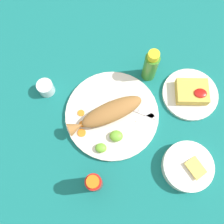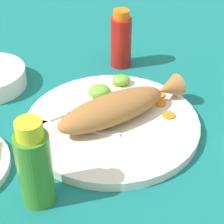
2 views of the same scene
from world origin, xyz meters
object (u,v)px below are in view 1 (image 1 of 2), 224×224
Objects in this scene: hot_sauce_bottle_red at (94,183)px; hot_sauce_bottle_green at (151,66)px; fork_far at (135,124)px; side_plate_fries at (190,94)px; fried_fish at (108,113)px; guacamole_bowl at (188,166)px; salt_cup at (46,88)px; main_plate at (112,114)px; fork_near at (136,111)px.

hot_sauce_bottle_green reaches higher than hot_sauce_bottle_red.
fork_far is 0.80× the size of side_plate_fries.
hot_sauce_bottle_red is 0.46m from hot_sauce_bottle_green.
side_plate_fries is (0.31, 0.09, -0.04)m from fried_fish.
hot_sauce_bottle_red reaches higher than guacamole_bowl.
hot_sauce_bottle_green is (0.19, 0.42, 0.01)m from hot_sauce_bottle_red.
guacamole_bowl is at bearing -58.74° from fried_fish.
salt_cup is 0.28× the size of side_plate_fries.
guacamole_bowl is (0.31, 0.06, -0.04)m from hot_sauce_bottle_red.
main_plate is 0.09m from fork_near.
guacamole_bowl is (0.17, -0.20, 0.00)m from fork_near.
hot_sauce_bottle_red reaches higher than fork_far.
side_plate_fries is 1.23× the size of guacamole_bowl.
fork_far is 0.36m from salt_cup.
salt_cup is 0.59m from guacamole_bowl.
salt_cup is at bearing -169.19° from hot_sauce_bottle_green.
salt_cup is (-0.34, 0.14, 0.00)m from fork_far.
guacamole_bowl is at bearing -28.76° from salt_cup.
hot_sauce_bottle_red is (-0.14, -0.26, 0.05)m from fork_near.
fork_near is at bearing 131.17° from guacamole_bowl.
fork_far is at bearing 57.21° from hot_sauce_bottle_red.
fork_far is (-0.01, -0.05, 0.00)m from fork_near.
side_plate_fries is (0.35, 0.34, -0.06)m from hot_sauce_bottle_red.
fork_far reaches higher than side_plate_fries.
main_plate is at bearing -129.24° from hot_sauce_bottle_green.
salt_cup is at bearing -172.66° from fork_near.
fried_fish is 1.79× the size of hot_sauce_bottle_green.
side_plate_fries is at bearing -27.71° from hot_sauce_bottle_green.
fried_fish reaches higher than guacamole_bowl.
guacamole_bowl is (0.12, -0.36, -0.05)m from hot_sauce_bottle_green.
hot_sauce_bottle_red is at bearing -136.10° from side_plate_fries.
fork_far is 1.18× the size of hot_sauce_bottle_red.
fried_fish is at bearing 133.14° from fork_far.
guacamole_bowl is at bearing 11.13° from hot_sauce_bottle_red.
fork_near reaches higher than side_plate_fries.
main_plate is 2.20× the size of hot_sauce_bottle_green.
main_plate is 2.05× the size of fork_far.
fried_fish reaches higher than fork_far.
guacamole_bowl reaches higher than salt_cup.
main_plate is 1.63× the size of side_plate_fries.
main_plate is 5.74× the size of salt_cup.
fork_near is at bearing -15.25° from fried_fish.
hot_sauce_bottle_red is at bearing -101.78° from main_plate.
hot_sauce_bottle_red reaches higher than side_plate_fries.
main_plate is 1.23× the size of fried_fish.
side_plate_fries is (0.30, 0.09, -0.00)m from main_plate.
hot_sauce_bottle_green reaches higher than fried_fish.
hot_sauce_bottle_green is at bearing 46.42° from fork_far.
salt_cup is 0.35× the size of guacamole_bowl.
hot_sauce_bottle_red is 0.32m from guacamole_bowl.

